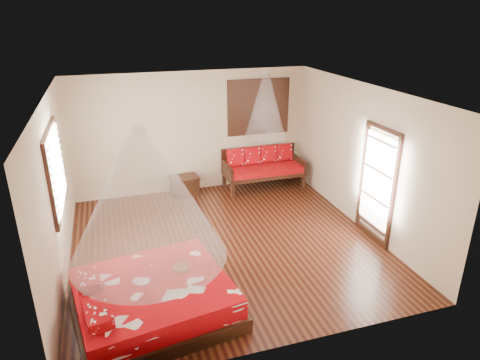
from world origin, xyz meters
name	(u,v)px	position (x,y,z in m)	size (l,w,h in m)	color
room	(225,173)	(0.00, 0.00, 1.40)	(5.54, 5.54, 2.84)	black
bed	(153,299)	(-1.52, -1.60, 0.25)	(2.41, 2.25, 0.64)	black
daybed	(262,166)	(1.60, 2.39, 0.52)	(1.89, 0.84, 0.97)	black
storage_chest	(185,186)	(-0.30, 2.45, 0.23)	(0.69, 0.54, 0.45)	black
shutter_panel	(259,107)	(1.60, 2.72, 1.90)	(1.52, 0.06, 1.32)	black
window_left	(56,169)	(-2.71, 0.20, 1.70)	(0.10, 1.74, 1.34)	black
glazed_door	(377,185)	(2.72, -0.60, 1.07)	(0.08, 1.02, 2.16)	black
wine_tray	(180,265)	(-1.06, -1.33, 0.55)	(0.25, 0.25, 0.20)	brown
mosquito_net_main	(145,195)	(-1.50, -1.60, 1.85)	(2.08, 2.08, 1.80)	white
mosquito_net_daybed	(266,107)	(1.60, 2.25, 2.00)	(0.96, 0.96, 1.50)	white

